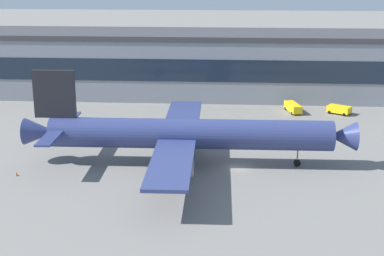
# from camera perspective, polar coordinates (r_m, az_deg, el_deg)

# --- Properties ---
(ground_plane) EXTENTS (600.00, 600.00, 0.00)m
(ground_plane) POSITION_cam_1_polar(r_m,az_deg,el_deg) (92.20, 4.59, -4.00)
(ground_plane) COLOR slate
(terminal_building) EXTENTS (175.81, 19.90, 15.44)m
(terminal_building) POSITION_cam_1_polar(r_m,az_deg,el_deg) (140.25, 4.44, 6.37)
(terminal_building) COLOR gray
(terminal_building) RESTS_ON ground_plane
(airliner) EXTENTS (53.58, 45.90, 15.37)m
(airliner) POSITION_cam_1_polar(r_m,az_deg,el_deg) (91.98, -0.74, -0.59)
(airliner) COLOR navy
(airliner) RESTS_ON ground_plane
(belt_loader) EXTENTS (3.43, 6.69, 1.95)m
(belt_loader) POSITION_cam_1_polar(r_m,az_deg,el_deg) (126.86, 10.06, 2.05)
(belt_loader) COLOR yellow
(belt_loader) RESTS_ON ground_plane
(pushback_tractor) EXTENTS (5.44, 4.78, 1.75)m
(pushback_tractor) POSITION_cam_1_polar(r_m,az_deg,el_deg) (127.79, 14.43, 1.84)
(pushback_tractor) COLOR yellow
(pushback_tractor) RESTS_ON ground_plane
(traffic_cone_0) EXTENTS (0.51, 0.51, 0.64)m
(traffic_cone_0) POSITION_cam_1_polar(r_m,az_deg,el_deg) (92.64, -17.11, -4.39)
(traffic_cone_0) COLOR #F2590C
(traffic_cone_0) RESTS_ON ground_plane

